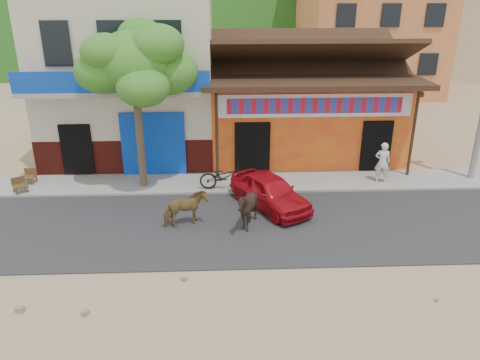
% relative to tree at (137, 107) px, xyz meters
% --- Properties ---
extents(ground, '(120.00, 120.00, 0.00)m').
position_rel_tree_xyz_m(ground, '(4.60, -5.80, -3.12)').
color(ground, '#9E825B').
rests_on(ground, ground).
extents(road, '(60.00, 5.00, 0.04)m').
position_rel_tree_xyz_m(road, '(4.60, -3.30, -3.10)').
color(road, '#28282B').
rests_on(road, ground).
extents(sidewalk, '(60.00, 2.00, 0.12)m').
position_rel_tree_xyz_m(sidewalk, '(4.60, 0.20, -3.06)').
color(sidewalk, gray).
rests_on(sidewalk, ground).
extents(dance_club, '(8.00, 6.00, 3.60)m').
position_rel_tree_xyz_m(dance_club, '(6.60, 4.20, -1.32)').
color(dance_club, orange).
rests_on(dance_club, ground).
extents(cafe_building, '(7.00, 6.00, 7.00)m').
position_rel_tree_xyz_m(cafe_building, '(-0.90, 4.20, 0.38)').
color(cafe_building, beige).
rests_on(cafe_building, ground).
extents(apartment_front, '(9.00, 9.00, 12.00)m').
position_rel_tree_xyz_m(apartment_front, '(13.60, 18.20, 2.88)').
color(apartment_front, '#CC723F').
rests_on(apartment_front, ground).
extents(apartment_rear, '(8.00, 8.00, 10.00)m').
position_rel_tree_xyz_m(apartment_rear, '(22.60, 24.20, 1.88)').
color(apartment_rear, tan).
rests_on(apartment_rear, ground).
extents(tree, '(3.00, 3.00, 6.00)m').
position_rel_tree_xyz_m(tree, '(0.00, 0.00, 0.00)').
color(tree, '#2D721E').
rests_on(tree, sidewalk).
extents(cow_tan, '(1.50, 1.13, 1.16)m').
position_rel_tree_xyz_m(cow_tan, '(1.80, -3.22, -2.50)').
color(cow_tan, olive).
rests_on(cow_tan, road).
extents(cow_dark, '(1.59, 1.54, 1.35)m').
position_rel_tree_xyz_m(cow_dark, '(3.73, -3.47, -2.40)').
color(cow_dark, black).
rests_on(cow_dark, road).
extents(red_car, '(2.93, 3.66, 1.17)m').
position_rel_tree_xyz_m(red_car, '(4.60, -1.97, -2.50)').
color(red_car, '#B10C17').
rests_on(red_car, road).
extents(scooter, '(1.87, 0.68, 0.97)m').
position_rel_tree_xyz_m(scooter, '(3.07, -0.50, -2.51)').
color(scooter, black).
rests_on(scooter, sidewalk).
extents(pedestrian, '(0.63, 0.48, 1.57)m').
position_rel_tree_xyz_m(pedestrian, '(9.10, -0.03, -2.22)').
color(pedestrian, silver).
rests_on(pedestrian, sidewalk).
extents(cafe_chair_left, '(0.51, 0.51, 1.01)m').
position_rel_tree_xyz_m(cafe_chair_left, '(-4.40, 0.36, -2.49)').
color(cafe_chair_left, '#4A3118').
rests_on(cafe_chair_left, sidewalk).
extents(cafe_chair_right, '(0.66, 0.66, 1.00)m').
position_rel_tree_xyz_m(cafe_chair_right, '(-4.40, -0.50, -2.50)').
color(cafe_chair_right, '#4D3019').
rests_on(cafe_chair_right, sidewalk).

